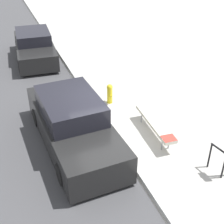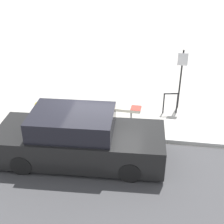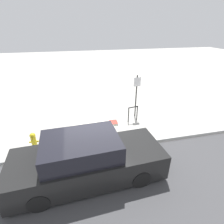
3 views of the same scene
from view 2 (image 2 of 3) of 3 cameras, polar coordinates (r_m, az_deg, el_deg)
ground_plane at (r=10.37m, az=-1.46°, el=-4.44°), size 60.00×60.00×0.00m
curb at (r=10.34m, az=-1.46°, el=-4.14°), size 60.00×0.20×0.13m
bench at (r=11.17m, az=-0.39°, el=0.93°), size 2.28×0.53×0.53m
bike_rack at (r=11.69m, az=10.66°, el=1.99°), size 0.55×0.14×0.83m
sign_post at (r=11.79m, az=12.51°, el=6.75°), size 0.36×0.08×2.30m
fire_hydrant at (r=11.30m, az=-13.28°, el=0.15°), size 0.36×0.22×0.77m
parked_car_near at (r=9.04m, az=-6.13°, el=-4.96°), size 4.88×2.01×1.55m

